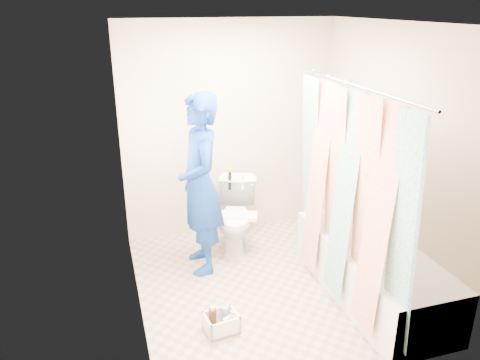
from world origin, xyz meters
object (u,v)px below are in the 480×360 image
object	(u,v)px
plumber	(200,185)
cleaning_caddy	(222,323)
bathtub	(372,270)
toilet	(236,217)

from	to	relation	value
plumber	cleaning_caddy	distance (m)	1.33
plumber	cleaning_caddy	world-z (taller)	plumber
bathtub	cleaning_caddy	xyz separation A→B (m)	(-1.44, -0.09, -0.19)
bathtub	plumber	distance (m)	1.78
bathtub	plumber	world-z (taller)	plumber
toilet	bathtub	bearing A→B (deg)	-32.76
plumber	cleaning_caddy	bearing A→B (deg)	-4.91
toilet	plumber	world-z (taller)	plumber
cleaning_caddy	toilet	bearing A→B (deg)	60.84
bathtub	toilet	world-z (taller)	toilet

